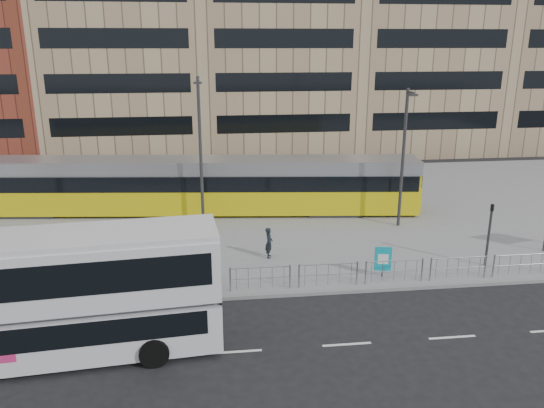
{
  "coord_description": "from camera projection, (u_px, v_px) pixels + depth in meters",
  "views": [
    {
      "loc": [
        -2.72,
        -20.4,
        10.46
      ],
      "look_at": [
        0.48,
        6.0,
        2.35
      ],
      "focal_mm": 35.0,
      "sensor_mm": 36.0,
      "label": 1
    }
  ],
  "objects": [
    {
      "name": "building_row",
      "position": [
        248.0,
        16.0,
        51.69
      ],
      "size": [
        70.4,
        18.4,
        31.2
      ],
      "color": "maroon",
      "rests_on": "ground"
    },
    {
      "name": "tram",
      "position": [
        183.0,
        186.0,
        33.18
      ],
      "size": [
        29.42,
        5.95,
        3.45
      ],
      "rotation": [
        0.0,
        0.0,
        -0.11
      ],
      "color": "#CFBD0B",
      "rests_on": "plaza"
    },
    {
      "name": "lamp_post_east",
      "position": [
        404.0,
        153.0,
        29.9
      ],
      "size": [
        0.45,
        1.04,
        7.94
      ],
      "color": "#2D2D30",
      "rests_on": "plaza"
    },
    {
      "name": "lamp_post_west",
      "position": [
        200.0,
        146.0,
        30.14
      ],
      "size": [
        0.45,
        1.04,
        8.55
      ],
      "color": "#2D2D30",
      "rests_on": "plaza"
    },
    {
      "name": "traffic_light_east",
      "position": [
        490.0,
        227.0,
        25.03
      ],
      "size": [
        0.23,
        0.25,
        3.1
      ],
      "rotation": [
        0.0,
        0.0,
        -0.41
      ],
      "color": "#2D2D30",
      "rests_on": "plaza"
    },
    {
      "name": "traffic_light_west",
      "position": [
        183.0,
        251.0,
        22.14
      ],
      "size": [
        0.23,
        0.25,
        3.1
      ],
      "rotation": [
        0.0,
        0.0,
        -0.41
      ],
      "color": "#2D2D30",
      "rests_on": "plaza"
    },
    {
      "name": "ground",
      "position": [
        278.0,
        297.0,
        22.74
      ],
      "size": [
        120.0,
        120.0,
        0.0
      ],
      "primitive_type": "plane",
      "color": "black",
      "rests_on": "ground"
    },
    {
      "name": "plaza",
      "position": [
        253.0,
        211.0,
        34.11
      ],
      "size": [
        64.0,
        24.0,
        0.15
      ],
      "primitive_type": "cube",
      "color": "gray",
      "rests_on": "ground"
    },
    {
      "name": "pedestrian_barrier",
      "position": [
        322.0,
        269.0,
        23.16
      ],
      "size": [
        32.07,
        0.07,
        1.1
      ],
      "color": "#919499",
      "rests_on": "plaza"
    },
    {
      "name": "kerb",
      "position": [
        278.0,
        295.0,
        22.76
      ],
      "size": [
        64.0,
        0.25,
        0.17
      ],
      "primitive_type": "cube",
      "color": "gray",
      "rests_on": "ground"
    },
    {
      "name": "road_markings",
      "position": [
        320.0,
        346.0,
        19.05
      ],
      "size": [
        62.0,
        0.12,
        0.01
      ],
      "primitive_type": "cube",
      "color": "white",
      "rests_on": "ground"
    },
    {
      "name": "ad_panel",
      "position": [
        383.0,
        259.0,
        24.16
      ],
      "size": [
        0.77,
        0.2,
        1.45
      ],
      "rotation": [
        0.0,
        0.0,
        -0.18
      ],
      "color": "#2D2D30",
      "rests_on": "plaza"
    },
    {
      "name": "pedestrian",
      "position": [
        269.0,
        243.0,
        26.35
      ],
      "size": [
        0.45,
        0.62,
        1.56
      ],
      "primitive_type": "imported",
      "rotation": [
        0.0,
        0.0,
        1.42
      ],
      "color": "black",
      "rests_on": "plaza"
    },
    {
      "name": "double_decker_bus",
      "position": [
        52.0,
        293.0,
        17.75
      ],
      "size": [
        11.33,
        3.56,
        4.46
      ],
      "rotation": [
        0.0,
        0.0,
        0.09
      ],
      "color": "silver",
      "rests_on": "ground"
    }
  ]
}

